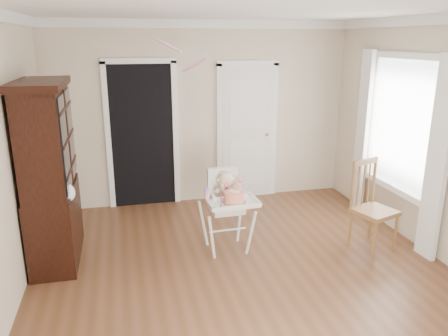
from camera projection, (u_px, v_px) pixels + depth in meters
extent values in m
plane|color=brown|center=(248.00, 279.00, 4.60)|extent=(5.00, 5.00, 0.00)
plane|color=white|center=(253.00, 7.00, 3.83)|extent=(5.00, 5.00, 0.00)
plane|color=beige|center=(202.00, 114.00, 6.55)|extent=(4.50, 0.00, 4.50)
cube|color=black|center=(143.00, 137.00, 6.42)|extent=(0.90, 0.03, 2.10)
cube|color=white|center=(108.00, 139.00, 6.30)|extent=(0.08, 0.05, 2.18)
cube|color=white|center=(176.00, 135.00, 6.52)|extent=(0.08, 0.05, 2.18)
cube|color=white|center=(138.00, 61.00, 6.10)|extent=(1.06, 0.05, 0.08)
cube|color=white|center=(247.00, 133.00, 6.77)|extent=(0.80, 0.05, 2.05)
cube|color=white|center=(219.00, 135.00, 6.68)|extent=(0.08, 0.05, 2.13)
cube|color=white|center=(274.00, 132.00, 6.88)|extent=(0.08, 0.05, 2.13)
sphere|color=gold|center=(267.00, 134.00, 6.82)|extent=(0.06, 0.06, 0.06)
cube|color=white|center=(403.00, 125.00, 5.45)|extent=(0.02, 1.20, 1.60)
cube|color=white|center=(410.00, 56.00, 5.21)|extent=(0.06, 1.36, 0.08)
cube|color=white|center=(438.00, 161.00, 4.77)|extent=(0.08, 0.28, 2.30)
cube|color=white|center=(362.00, 133.00, 6.23)|extent=(0.08, 0.28, 2.30)
cylinder|color=white|center=(212.00, 239.00, 4.93)|extent=(0.11, 0.12, 0.58)
cylinder|color=white|center=(251.00, 234.00, 5.05)|extent=(0.12, 0.11, 0.58)
cylinder|color=white|center=(203.00, 224.00, 5.32)|extent=(0.12, 0.11, 0.58)
cylinder|color=white|center=(240.00, 220.00, 5.44)|extent=(0.11, 0.12, 0.58)
cylinder|color=white|center=(228.00, 230.00, 5.14)|extent=(0.45, 0.04, 0.02)
cube|color=white|center=(226.00, 208.00, 5.11)|extent=(0.38, 0.36, 0.08)
cube|color=white|center=(211.00, 200.00, 5.03)|extent=(0.05, 0.33, 0.17)
cube|color=white|center=(241.00, 197.00, 5.12)|extent=(0.05, 0.33, 0.17)
cube|color=white|center=(223.00, 185.00, 5.19)|extent=(0.37, 0.07, 0.43)
cube|color=white|center=(232.00, 203.00, 4.85)|extent=(0.56, 0.41, 0.03)
cube|color=white|center=(237.00, 207.00, 4.67)|extent=(0.54, 0.05, 0.04)
ellipsoid|color=beige|center=(226.00, 196.00, 5.10)|extent=(0.21, 0.17, 0.25)
sphere|color=beige|center=(226.00, 179.00, 5.04)|extent=(0.18, 0.18, 0.17)
sphere|color=red|center=(227.00, 193.00, 5.03)|extent=(0.13, 0.13, 0.13)
sphere|color=red|center=(226.00, 185.00, 4.97)|extent=(0.06, 0.06, 0.06)
sphere|color=red|center=(240.00, 181.00, 5.01)|extent=(0.06, 0.06, 0.06)
cylinder|color=silver|center=(234.00, 202.00, 4.81)|extent=(0.29, 0.29, 0.01)
cylinder|color=#E82944|center=(234.00, 197.00, 4.79)|extent=(0.22, 0.22, 0.12)
cylinder|color=#F2E08C|center=(236.00, 192.00, 4.77)|extent=(0.10, 0.10, 0.02)
cylinder|color=pink|center=(207.00, 195.00, 4.89)|extent=(0.06, 0.06, 0.10)
cylinder|color=#9B68B7|center=(207.00, 190.00, 4.88)|extent=(0.07, 0.07, 0.03)
cone|color=#9B68B7|center=(207.00, 188.00, 4.87)|extent=(0.02, 0.02, 0.04)
cube|color=black|center=(56.00, 224.00, 4.94)|extent=(0.47, 1.12, 0.84)
cube|color=black|center=(46.00, 139.00, 4.66)|extent=(0.43, 1.12, 1.12)
cube|color=black|center=(65.00, 144.00, 4.45)|extent=(0.02, 0.49, 0.98)
cube|color=black|center=(70.00, 133.00, 4.97)|extent=(0.02, 0.49, 0.98)
cube|color=black|center=(39.00, 84.00, 4.50)|extent=(0.51, 1.20, 0.07)
ellipsoid|color=white|center=(66.00, 193.00, 4.54)|extent=(0.19, 0.15, 0.21)
cube|color=brown|center=(374.00, 212.00, 5.17)|extent=(0.55, 0.55, 0.05)
cylinder|color=brown|center=(375.00, 239.00, 4.99)|extent=(0.04, 0.04, 0.47)
cylinder|color=brown|center=(396.00, 232.00, 5.18)|extent=(0.04, 0.04, 0.47)
cylinder|color=brown|center=(350.00, 228.00, 5.29)|extent=(0.04, 0.04, 0.47)
cylinder|color=brown|center=(370.00, 221.00, 5.48)|extent=(0.04, 0.04, 0.47)
cylinder|color=brown|center=(353.00, 186.00, 5.15)|extent=(0.04, 0.04, 0.60)
cylinder|color=brown|center=(374.00, 181.00, 5.34)|extent=(0.04, 0.04, 0.60)
cube|color=brown|center=(366.00, 162.00, 5.17)|extent=(0.39, 0.17, 0.06)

